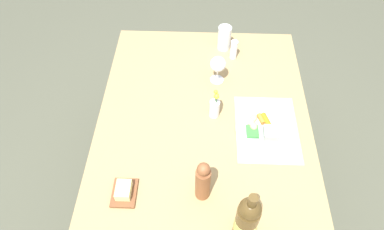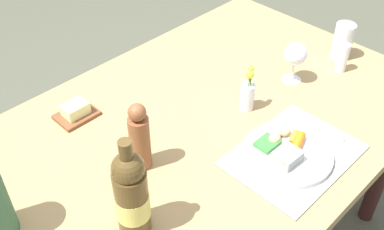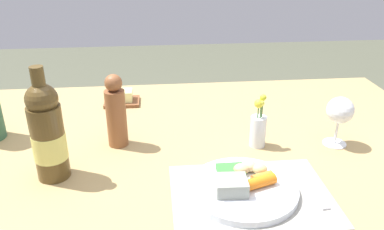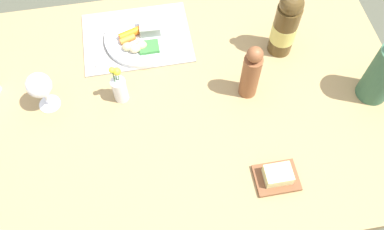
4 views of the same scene
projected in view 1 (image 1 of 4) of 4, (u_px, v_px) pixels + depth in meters
ground_plane at (200, 210)px, 2.19m from camera, size 8.00×8.00×0.00m
dining_table at (203, 151)px, 1.67m from camera, size 1.58×1.02×0.75m
placemat at (267, 129)px, 1.65m from camera, size 0.39×0.29×0.01m
dinner_plate at (264, 130)px, 1.62m from camera, size 0.27×0.27×0.05m
knife at (260, 103)px, 1.74m from camera, size 0.03×0.19×0.00m
water_tumbler at (224, 39)px, 1.97m from camera, size 0.07×0.07×0.14m
pepper_mill at (203, 181)px, 1.36m from camera, size 0.06×0.06×0.22m
wine_bottle at (247, 220)px, 1.24m from camera, size 0.09×0.09×0.30m
salt_shaker at (234, 50)px, 1.92m from camera, size 0.04×0.04×0.11m
butter_dish at (124, 191)px, 1.43m from camera, size 0.13×0.10×0.05m
wine_glass at (218, 65)px, 1.77m from camera, size 0.08×0.08×0.15m
flower_vase at (215, 107)px, 1.66m from camera, size 0.05×0.05×0.17m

